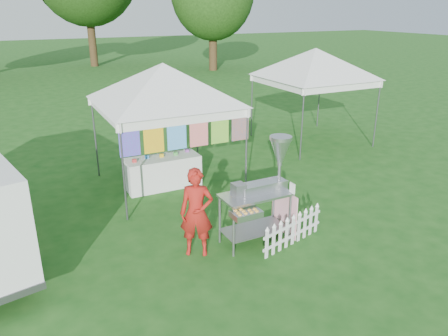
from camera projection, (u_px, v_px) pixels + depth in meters
ground at (233, 250)px, 8.01m from camera, size 120.00×120.00×0.00m
canopy_main at (163, 63)px, 9.90m from camera, size 4.24×4.24×3.45m
canopy_right at (316, 48)px, 13.47m from camera, size 4.24×4.24×3.45m
donut_cart at (266, 183)px, 7.98m from camera, size 1.43×0.99×2.00m
vendor at (197, 213)px, 7.64m from camera, size 0.70×0.62×1.62m
picket_fence at (293, 231)px, 8.11m from camera, size 1.57×0.47×0.56m
display_table at (163, 172)px, 10.70m from camera, size 1.80×0.70×0.77m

